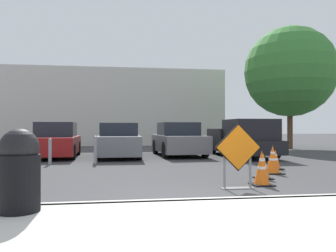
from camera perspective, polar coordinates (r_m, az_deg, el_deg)
ground_plane at (r=15.23m, az=-3.52°, el=-5.12°), size 96.00×96.00×0.00m
sidewalk_strip at (r=4.16m, az=9.27°, el=-17.26°), size 25.53×2.66×0.14m
curb_lip at (r=5.40m, az=4.98°, el=-13.28°), size 25.53×0.20×0.14m
road_closed_sign at (r=7.01m, az=12.11°, el=-4.71°), size 0.99×0.20×1.37m
traffic_cone_nearest at (r=7.64m, az=16.01°, el=-7.09°), size 0.46×0.46×0.77m
traffic_cone_second at (r=8.62m, az=16.25°, el=-6.74°), size 0.41×0.41×0.65m
traffic_cone_third at (r=9.64m, az=17.77°, el=-5.62°), size 0.51×0.51×0.79m
traffic_cone_fourth at (r=10.70m, az=18.21°, el=-5.60°), size 0.41×0.41×0.60m
parked_car_nearest at (r=14.95m, az=-18.89°, el=-2.53°), size 1.99×4.22×1.51m
parked_car_second at (r=14.54m, az=-8.49°, el=-2.64°), size 1.87×4.47×1.48m
parked_car_third at (r=15.07m, az=1.83°, el=-2.48°), size 2.13×4.14×1.52m
pickup_truck at (r=14.75m, az=12.93°, el=-2.39°), size 2.05×5.04×1.63m
trash_bin at (r=4.93m, az=-24.47°, el=-6.96°), size 0.55×0.55×1.13m
bollard_nearest at (r=11.94m, az=-12.52°, el=-3.94°), size 0.12×0.12×0.99m
bollard_second at (r=12.17m, az=-19.85°, el=-4.04°), size 0.12×0.12×0.91m
building_facade_backdrop at (r=25.71m, az=-10.76°, el=3.03°), size 17.42×5.00×5.53m
street_tree_behind_lot at (r=21.36m, az=20.46°, el=8.83°), size 5.43×5.43×7.38m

